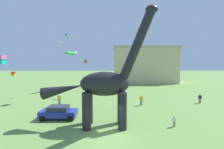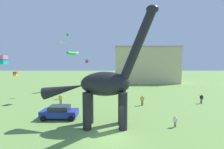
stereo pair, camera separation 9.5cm
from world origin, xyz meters
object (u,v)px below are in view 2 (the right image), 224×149
(person_vendor_side, at_px, (60,98))
(kite_trailing, at_px, (14,74))
(parked_sedan_left, at_px, (59,112))
(kite_mid_center, at_px, (61,42))
(kite_mid_left, at_px, (2,60))
(kite_near_low, at_px, (67,35))
(kite_drifting, at_px, (86,61))
(person_photographer, at_px, (142,99))
(person_watching_child, at_px, (201,98))
(person_near_flyer, at_px, (174,120))
(dinosaur_sculpture, at_px, (104,84))
(kite_far_left, at_px, (72,53))

(person_vendor_side, xyz_separation_m, kite_trailing, (-7.44, 0.54, 3.90))
(parked_sedan_left, height_order, kite_mid_center, kite_mid_center)
(kite_trailing, height_order, kite_mid_left, kite_mid_left)
(kite_near_low, height_order, kite_mid_left, kite_near_low)
(kite_drifting, bearing_deg, kite_trailing, -154.72)
(kite_near_low, bearing_deg, kite_trailing, -129.20)
(parked_sedan_left, bearing_deg, person_photographer, 27.66)
(kite_trailing, bearing_deg, person_watching_child, -0.35)
(person_near_flyer, xyz_separation_m, kite_drifting, (-11.45, 14.45, 6.27))
(kite_trailing, bearing_deg, kite_drifting, 25.28)
(kite_near_low, bearing_deg, dinosaur_sculpture, -62.91)
(person_near_flyer, height_order, person_watching_child, person_watching_child)
(person_vendor_side, bearing_deg, person_photographer, -51.65)
(person_vendor_side, distance_m, kite_near_low, 14.32)
(kite_drifting, bearing_deg, person_watching_child, -15.11)
(person_near_flyer, bearing_deg, kite_mid_center, 132.60)
(person_near_flyer, relative_size, kite_near_low, 2.18)
(person_near_flyer, height_order, kite_near_low, kite_near_low)
(parked_sedan_left, relative_size, kite_drifting, 6.38)
(person_vendor_side, relative_size, kite_trailing, 2.18)
(person_watching_child, relative_size, kite_mid_center, 1.01)
(person_photographer, height_order, person_vendor_side, person_photographer)
(person_near_flyer, xyz_separation_m, person_photographer, (-1.78, 7.95, 0.28))
(kite_trailing, relative_size, kite_near_low, 1.34)
(dinosaur_sculpture, distance_m, kite_far_left, 23.53)
(person_near_flyer, height_order, person_photographer, person_photographer)
(dinosaur_sculpture, bearing_deg, person_photographer, 79.20)
(person_watching_child, relative_size, kite_far_left, 0.54)
(parked_sedan_left, xyz_separation_m, kite_mid_left, (-5.91, -0.66, 6.14))
(kite_trailing, relative_size, kite_drifting, 1.07)
(person_photographer, height_order, kite_mid_center, kite_mid_center)
(kite_near_low, xyz_separation_m, kite_mid_left, (-2.75, -15.41, -5.57))
(person_near_flyer, distance_m, person_photographer, 8.15)
(person_photographer, xyz_separation_m, kite_trailing, (-20.46, 1.40, 3.86))
(parked_sedan_left, relative_size, kite_mid_left, 4.24)
(dinosaur_sculpture, relative_size, kite_mid_left, 12.37)
(kite_near_low, relative_size, kite_drifting, 0.80)
(kite_mid_center, bearing_deg, person_photographer, -16.58)
(dinosaur_sculpture, distance_m, person_vendor_side, 11.94)
(kite_mid_left, bearing_deg, kite_near_low, 79.89)
(person_watching_child, xyz_separation_m, kite_trailing, (-30.39, 0.19, 3.92))
(person_vendor_side, height_order, kite_mid_left, kite_mid_left)
(parked_sedan_left, xyz_separation_m, person_near_flyer, (12.72, -2.41, -0.10))
(dinosaur_sculpture, xyz_separation_m, person_watching_child, (15.38, 8.89, -3.54))
(parked_sedan_left, bearing_deg, person_near_flyer, -9.92)
(dinosaur_sculpture, relative_size, person_photographer, 7.61)
(person_watching_child, relative_size, kite_near_low, 2.85)
(person_vendor_side, bearing_deg, dinosaur_sculpture, -96.36)
(person_watching_child, distance_m, kite_trailing, 30.64)
(person_near_flyer, relative_size, person_photographer, 0.71)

